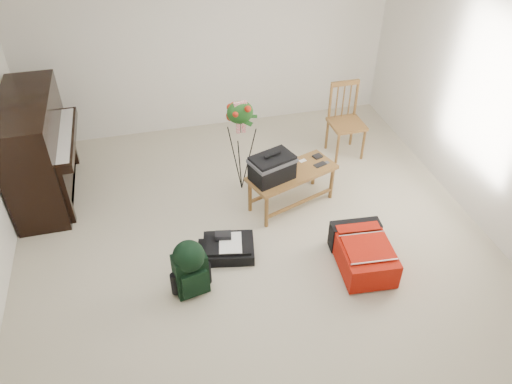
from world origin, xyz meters
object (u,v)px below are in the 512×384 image
object	(u,v)px
red_suitcase	(361,250)
bench	(277,166)
piano	(39,152)
flower_stand	(241,147)
black_duffel	(229,247)
green_backpack	(190,266)
dining_chair	(346,121)

from	to	relation	value
red_suitcase	bench	bearing A→B (deg)	123.45
piano	flower_stand	bearing A→B (deg)	-11.49
piano	black_duffel	size ratio (longest dim) A/B	2.52
green_backpack	black_duffel	bearing A→B (deg)	32.25
flower_stand	red_suitcase	bearing A→B (deg)	-67.60
bench	green_backpack	distance (m)	1.57
flower_stand	green_backpack	bearing A→B (deg)	-127.54
piano	bench	xyz separation A→B (m)	(2.57, -0.88, -0.04)
bench	flower_stand	size ratio (longest dim) A/B	0.91
piano	red_suitcase	world-z (taller)	piano
bench	green_backpack	bearing A→B (deg)	-156.71
bench	flower_stand	distance (m)	0.53
piano	dining_chair	size ratio (longest dim) A/B	1.54
dining_chair	green_backpack	size ratio (longest dim) A/B	1.58
bench	red_suitcase	distance (m)	1.30
bench	dining_chair	xyz separation A→B (m)	(1.19, 0.87, -0.09)
bench	green_backpack	xyz separation A→B (m)	(-1.14, -1.05, -0.22)
dining_chair	green_backpack	xyz separation A→B (m)	(-2.33, -1.92, -0.14)
bench	black_duffel	bearing A→B (deg)	-156.92
piano	black_duffel	distance (m)	2.47
green_backpack	flower_stand	bearing A→B (deg)	49.89
piano	dining_chair	xyz separation A→B (m)	(3.76, -0.01, -0.12)
green_backpack	flower_stand	xyz separation A→B (m)	(0.83, 1.48, 0.26)
black_duffel	piano	bearing A→B (deg)	151.87
dining_chair	red_suitcase	distance (m)	2.07
dining_chair	black_duffel	world-z (taller)	dining_chair
dining_chair	flower_stand	world-z (taller)	flower_stand
bench	black_duffel	world-z (taller)	bench
red_suitcase	green_backpack	distance (m)	1.74
bench	red_suitcase	world-z (taller)	bench
red_suitcase	black_duffel	xyz separation A→B (m)	(-1.28, 0.45, -0.09)
piano	red_suitcase	distance (m)	3.75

